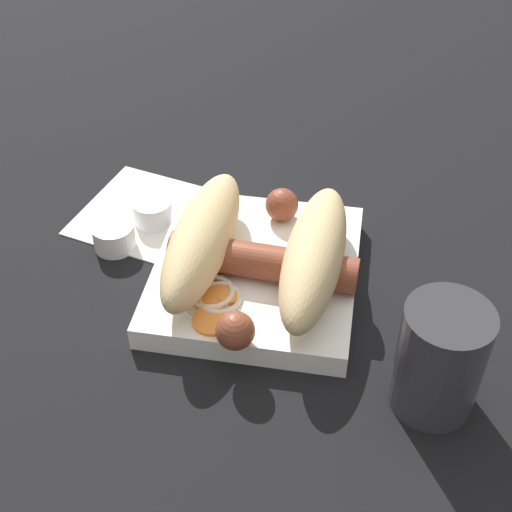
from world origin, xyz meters
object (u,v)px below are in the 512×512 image
condiment_cup_far (114,237)px  drink_glass (440,359)px  condiment_cup_near (153,212)px  bread_roll (258,247)px  sausage (263,262)px  food_tray (256,273)px

condiment_cup_far → drink_glass: 0.35m
condiment_cup_far → condiment_cup_near: bearing=149.2°
bread_roll → condiment_cup_near: size_ratio=4.65×
condiment_cup_near → drink_glass: size_ratio=0.42×
bread_roll → sausage: (0.00, 0.01, -0.01)m
food_tray → sausage: bearing=31.0°
bread_roll → condiment_cup_near: (-0.08, -0.13, -0.04)m
bread_roll → condiment_cup_near: bearing=-123.4°
food_tray → sausage: (0.01, 0.01, 0.03)m
food_tray → drink_glass: size_ratio=2.03×
food_tray → bread_roll: bearing=17.5°
sausage → drink_glass: (0.10, 0.16, 0.01)m
sausage → condiment_cup_near: size_ratio=4.88×
food_tray → sausage: 0.03m
condiment_cup_near → sausage: bearing=56.4°
sausage → drink_glass: drink_glass is taller
condiment_cup_near → bread_roll: bearing=56.6°
bread_roll → drink_glass: size_ratio=1.96×
food_tray → condiment_cup_far: bearing=-100.3°
bread_roll → condiment_cup_near: bread_roll is taller
condiment_cup_near → food_tray: bearing=59.2°
bread_roll → sausage: bearing=52.2°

